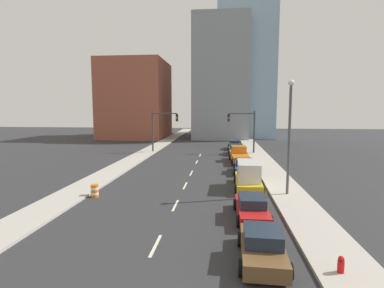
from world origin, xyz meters
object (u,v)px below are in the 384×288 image
at_px(fire_hydrant, 341,266).
at_px(street_lamp, 289,130).
at_px(sedan_gray, 235,150).
at_px(traffic_signal_left, 160,126).
at_px(traffic_signal_right, 247,126).
at_px(pickup_truck_orange, 239,156).
at_px(sedan_green, 234,145).
at_px(sedan_red, 252,208).
at_px(sedan_blue, 244,166).
at_px(box_truck_yellow, 248,176).
at_px(traffic_barrel, 95,191).
at_px(sedan_brown, 262,246).

bearing_deg(fire_hydrant, street_lamp, 88.67).
distance_m(fire_hydrant, sedan_gray, 32.01).
relative_size(traffic_signal_left, traffic_signal_right, 1.00).
xyz_separation_m(traffic_signal_left, traffic_signal_right, (13.00, 0.00, 0.00)).
bearing_deg(fire_hydrant, pickup_truck_orange, 95.71).
xyz_separation_m(fire_hydrant, sedan_green, (-2.69, 37.64, 0.27)).
relative_size(traffic_signal_left, sedan_red, 1.33).
distance_m(street_lamp, sedan_gray, 21.45).
xyz_separation_m(sedan_blue, pickup_truck_orange, (-0.15, 6.31, 0.14)).
distance_m(sedan_red, box_truck_yellow, 6.91).
height_order(traffic_signal_left, sedan_gray, traffic_signal_left).
bearing_deg(sedan_blue, sedan_green, 93.12).
distance_m(box_truck_yellow, pickup_truck_orange, 12.56).
height_order(sedan_red, pickup_truck_orange, pickup_truck_orange).
distance_m(sedan_red, sedan_gray, 25.76).
bearing_deg(sedan_gray, pickup_truck_orange, -89.18).
height_order(traffic_barrel, street_lamp, street_lamp).
bearing_deg(traffic_barrel, pickup_truck_orange, 54.52).
height_order(traffic_barrel, sedan_red, sedan_red).
bearing_deg(traffic_signal_right, street_lamp, -86.33).
relative_size(box_truck_yellow, sedan_blue, 1.28).
bearing_deg(traffic_barrel, fire_hydrant, -33.43).
bearing_deg(pickup_truck_orange, sedan_red, -93.86).
bearing_deg(sedan_blue, fire_hydrant, -80.64).
distance_m(traffic_signal_left, traffic_signal_right, 13.00).
height_order(sedan_brown, sedan_green, sedan_green).
relative_size(fire_hydrant, sedan_blue, 0.19).
relative_size(fire_hydrant, pickup_truck_orange, 0.13).
relative_size(traffic_barrel, fire_hydrant, 1.14).
distance_m(fire_hydrant, sedan_blue, 19.42).
height_order(box_truck_yellow, sedan_gray, box_truck_yellow).
xyz_separation_m(traffic_signal_right, box_truck_yellow, (-1.37, -19.97, -3.02)).
xyz_separation_m(traffic_barrel, box_truck_yellow, (11.62, 3.69, 0.58)).
bearing_deg(pickup_truck_orange, traffic_signal_right, 76.28).
bearing_deg(pickup_truck_orange, traffic_signal_left, 144.47).
relative_size(sedan_blue, pickup_truck_orange, 0.71).
bearing_deg(sedan_brown, traffic_signal_right, 89.02).
distance_m(traffic_signal_left, traffic_barrel, 23.93).
height_order(box_truck_yellow, sedan_blue, box_truck_yellow).
height_order(traffic_signal_right, pickup_truck_orange, traffic_signal_right).
distance_m(box_truck_yellow, sedan_green, 24.62).
xyz_separation_m(sedan_red, sedan_blue, (0.47, 13.14, 0.03)).
bearing_deg(pickup_truck_orange, box_truck_yellow, -92.71).
height_order(sedan_red, sedan_blue, sedan_blue).
bearing_deg(sedan_green, fire_hydrant, -85.65).
distance_m(sedan_blue, sedan_green, 18.37).
relative_size(traffic_signal_right, sedan_green, 1.39).
height_order(fire_hydrant, sedan_gray, sedan_gray).
height_order(fire_hydrant, sedan_red, sedan_red).
height_order(traffic_signal_left, sedan_brown, traffic_signal_left).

